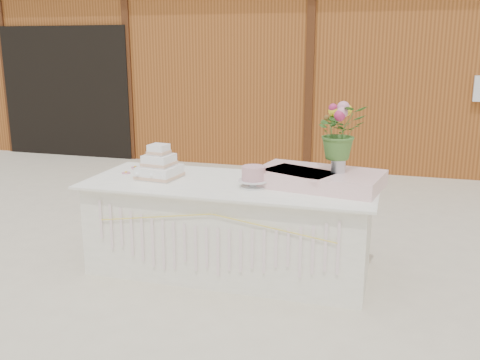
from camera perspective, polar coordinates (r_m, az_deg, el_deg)
name	(u,v)px	position (r m, az deg, el deg)	size (l,w,h in m)	color
ground	(230,269)	(4.66, -1.05, -9.50)	(80.00, 80.00, 0.00)	beige
barn	(327,57)	(10.15, 9.27, 12.83)	(12.60, 4.60, 3.30)	brown
cake_table	(230,227)	(4.51, -1.10, -5.01)	(2.40, 1.00, 0.77)	white
wedding_cake	(159,167)	(4.59, -8.60, 1.42)	(0.36, 0.36, 0.29)	white
pink_cake_stand	(253,176)	(4.23, 1.44, 0.46)	(0.24, 0.24, 0.17)	silver
satin_runner	(318,178)	(4.33, 8.37, 0.17)	(0.99, 0.57, 0.12)	#FFCECD
flower_vase	(338,162)	(4.28, 10.45, 1.85)	(0.11, 0.11, 0.16)	silver
bouquet	(340,126)	(4.23, 10.63, 5.72)	(0.39, 0.33, 0.43)	#426E2C
loose_flowers	(131,172)	(4.85, -11.56, 0.88)	(0.16, 0.38, 0.02)	#CD7D90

